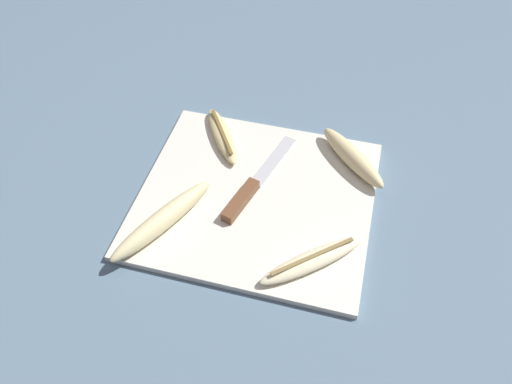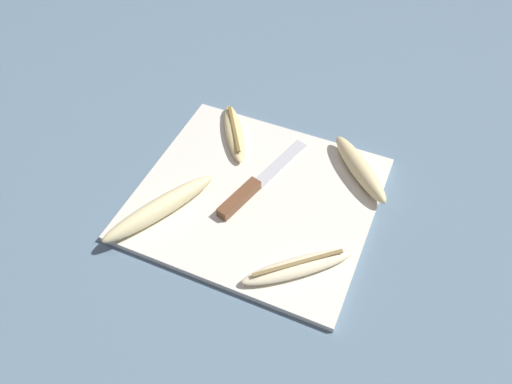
{
  "view_description": "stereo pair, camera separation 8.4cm",
  "coord_description": "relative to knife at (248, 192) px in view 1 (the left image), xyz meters",
  "views": [
    {
      "loc": [
        0.14,
        -0.52,
        0.66
      ],
      "look_at": [
        0.0,
        0.0,
        0.02
      ],
      "focal_mm": 35.0,
      "sensor_mm": 36.0,
      "label": 1
    },
    {
      "loc": [
        0.22,
        -0.5,
        0.66
      ],
      "look_at": [
        0.0,
        0.0,
        0.02
      ],
      "focal_mm": 35.0,
      "sensor_mm": 36.0,
      "label": 2
    }
  ],
  "objects": [
    {
      "name": "ground_plane",
      "position": [
        0.01,
        0.0,
        -0.02
      ],
      "size": [
        4.0,
        4.0,
        0.0
      ],
      "primitive_type": "plane",
      "color": "slate"
    },
    {
      "name": "cutting_board",
      "position": [
        0.01,
        0.0,
        -0.01
      ],
      "size": [
        0.39,
        0.35,
        0.01
      ],
      "color": "silver",
      "rests_on": "ground_plane"
    },
    {
      "name": "knife",
      "position": [
        0.0,
        0.0,
        0.0
      ],
      "size": [
        0.08,
        0.22,
        0.02
      ],
      "rotation": [
        0.0,
        0.0,
        -0.27
      ],
      "color": "brown",
      "rests_on": "cutting_board"
    },
    {
      "name": "banana_bright_far",
      "position": [
        0.13,
        -0.11,
        0.0
      ],
      "size": [
        0.16,
        0.14,
        0.02
      ],
      "rotation": [
        0.0,
        0.0,
        5.43
      ],
      "color": "beige",
      "rests_on": "cutting_board"
    },
    {
      "name": "banana_soft_right",
      "position": [
        -0.11,
        -0.1,
        0.01
      ],
      "size": [
        0.12,
        0.2,
        0.03
      ],
      "rotation": [
        0.0,
        0.0,
        5.82
      ],
      "color": "beige",
      "rests_on": "cutting_board"
    },
    {
      "name": "banana_spotted_left",
      "position": [
        -0.08,
        0.12,
        0.0
      ],
      "size": [
        0.11,
        0.15,
        0.02
      ],
      "rotation": [
        0.0,
        0.0,
        3.72
      ],
      "color": "#DBC684",
      "rests_on": "cutting_board"
    },
    {
      "name": "banana_ripe_center",
      "position": [
        0.16,
        0.12,
        0.01
      ],
      "size": [
        0.14,
        0.14,
        0.03
      ],
      "rotation": [
        0.0,
        0.0,
        0.79
      ],
      "color": "beige",
      "rests_on": "cutting_board"
    }
  ]
}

